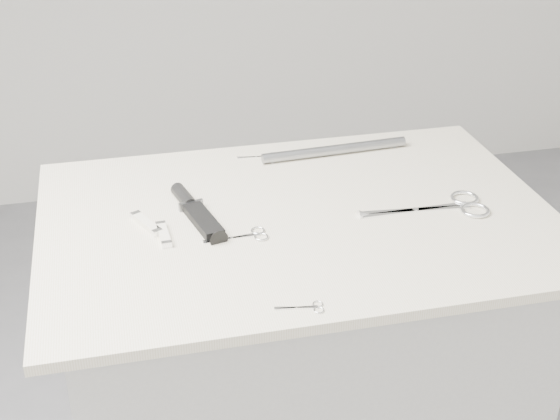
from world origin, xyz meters
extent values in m
cube|color=#B4B4B2|center=(0.00, 0.00, 0.45)|extent=(0.90, 0.60, 0.90)
cube|color=beige|center=(0.00, 0.00, 0.91)|extent=(1.00, 0.70, 0.02)
cube|color=white|center=(0.23, -0.04, 0.92)|extent=(0.22, 0.04, 0.00)
cylinder|color=white|center=(0.23, -0.04, 0.92)|extent=(0.01, 0.01, 0.01)
torus|color=white|center=(0.34, -0.02, 0.92)|extent=(0.06, 0.06, 0.01)
torus|color=white|center=(0.34, -0.07, 0.92)|extent=(0.06, 0.06, 0.01)
cube|color=white|center=(-0.14, -0.06, 0.92)|extent=(0.11, 0.02, 0.00)
cylinder|color=white|center=(-0.14, -0.06, 0.92)|extent=(0.01, 0.01, 0.00)
torus|color=white|center=(-0.09, -0.05, 0.92)|extent=(0.03, 0.03, 0.00)
torus|color=white|center=(-0.09, -0.07, 0.92)|extent=(0.03, 0.03, 0.00)
cube|color=white|center=(-0.03, 0.28, 0.92)|extent=(0.08, 0.02, 0.00)
cylinder|color=white|center=(-0.03, 0.28, 0.92)|extent=(0.00, 0.00, 0.00)
torus|color=white|center=(0.01, 0.29, 0.92)|extent=(0.02, 0.02, 0.00)
torus|color=white|center=(0.01, 0.27, 0.92)|extent=(0.02, 0.02, 0.00)
cube|color=white|center=(-0.08, -0.30, 0.92)|extent=(0.07, 0.02, 0.00)
cylinder|color=white|center=(-0.08, -0.30, 0.92)|extent=(0.00, 0.00, 0.00)
torus|color=white|center=(-0.04, -0.30, 0.92)|extent=(0.02, 0.02, 0.00)
torus|color=white|center=(-0.05, -0.31, 0.92)|extent=(0.02, 0.02, 0.00)
cube|color=black|center=(-0.19, 0.01, 0.93)|extent=(0.07, 0.14, 0.02)
cube|color=gray|center=(-0.20, 0.07, 0.93)|extent=(0.05, 0.02, 0.02)
cylinder|color=black|center=(-0.21, 0.11, 0.93)|extent=(0.04, 0.09, 0.03)
cube|color=silver|center=(-0.27, -0.03, 0.93)|extent=(0.02, 0.08, 0.01)
cube|color=white|center=(-0.27, 0.01, 0.93)|extent=(0.02, 0.01, 0.01)
cube|color=white|center=(-0.26, -0.06, 0.93)|extent=(0.02, 0.01, 0.01)
cube|color=silver|center=(-0.29, 0.02, 0.93)|extent=(0.06, 0.09, 0.01)
cube|color=white|center=(-0.31, 0.06, 0.93)|extent=(0.02, 0.02, 0.01)
cube|color=white|center=(-0.28, -0.02, 0.93)|extent=(0.02, 0.02, 0.01)
cylinder|color=gray|center=(0.15, 0.26, 0.93)|extent=(0.34, 0.04, 0.02)
camera|label=1|loc=(-0.34, -1.29, 1.66)|focal=50.00mm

